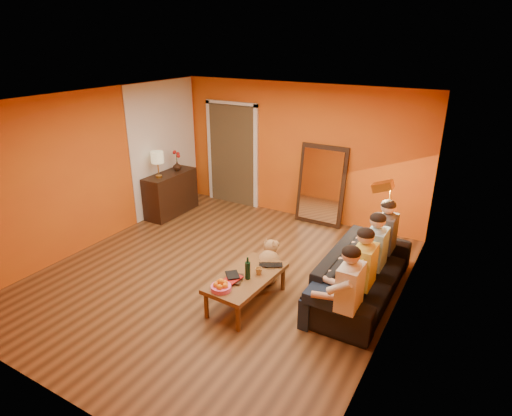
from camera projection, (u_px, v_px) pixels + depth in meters
The scene contains 27 objects.
room_shell at pixel (231, 188), 6.30m from camera, with size 5.00×5.50×2.60m.
white_accent at pixel (165, 147), 8.56m from camera, with size 0.02×1.90×2.58m, color white.
doorway_recess at pixel (235, 154), 9.07m from camera, with size 1.06×0.30×2.10m, color #3F2D19.
door_jamb_left at pixel (210, 152), 9.24m from camera, with size 0.08×0.06×2.20m, color white.
door_jamb_right at pixel (256, 159), 8.71m from camera, with size 0.08×0.06×2.20m, color white.
door_header at pixel (231, 103), 8.57m from camera, with size 1.22×0.06×0.08m, color white.
mirror_frame at pixel (321, 185), 8.07m from camera, with size 0.92×0.06×1.52m, color black.
mirror_glass at pixel (321, 186), 8.03m from camera, with size 0.78×0.02×1.36m, color white.
sideboard at pixel (171, 193), 8.62m from camera, with size 0.44×1.18×0.85m, color black.
table_lamp at pixel (158, 165), 8.12m from camera, with size 0.24×0.24×0.51m, color beige, non-canonical shape.
sofa at pixel (362, 274), 5.90m from camera, with size 0.88×2.24×0.65m, color black.
coffee_table at pixel (247, 289), 5.76m from camera, with size 0.62×1.22×0.42m, color brown, non-canonical shape.
floor_lamp at pixel (386, 230), 6.31m from camera, with size 0.30×0.24×1.44m, color gold, non-canonical shape.
dog at pixel (268, 262), 6.22m from camera, with size 0.35×0.55×0.64m, color #9D6847, non-canonical shape.
person_far_left at pixel (349, 294), 4.94m from camera, with size 0.70×0.44×1.22m, color silver, non-canonical shape.
person_mid_left at pixel (363, 273), 5.38m from camera, with size 0.70×0.44×1.22m, color gold, non-canonical shape.
person_mid_right at pixel (375, 255), 5.82m from camera, with size 0.70×0.44×1.22m, color #7BA5BE, non-canonical shape.
person_far_right at pixel (386, 239), 6.26m from camera, with size 0.70×0.44×1.22m, color #38383D, non-canonical shape.
fruit_bowl at pixel (221, 284), 5.33m from camera, with size 0.26×0.26×0.16m, color #EA528A, non-canonical shape.
wine_bottle at pixel (248, 268), 5.56m from camera, with size 0.07×0.07×0.31m, color black.
tumbler at pixel (259, 271), 5.70m from camera, with size 0.10×0.10×0.09m, color #B27F3F.
laptop at pixel (271, 267), 5.87m from camera, with size 0.32×0.21×0.03m, color black.
book_lower at pixel (227, 278), 5.60m from camera, with size 0.20×0.27×0.03m, color black.
book_mid at pixel (228, 277), 5.59m from camera, with size 0.18×0.24×0.02m, color #AD1613.
book_upper at pixel (226, 276), 5.57m from camera, with size 0.16×0.22×0.02m, color black.
vase at pixel (177, 166), 8.63m from camera, with size 0.17×0.17×0.18m, color black.
flowers at pixel (176, 154), 8.54m from camera, with size 0.17×0.17×0.42m, color #AD1613, non-canonical shape.
Camera 1 is at (3.30, -4.61, 3.38)m, focal length 30.00 mm.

